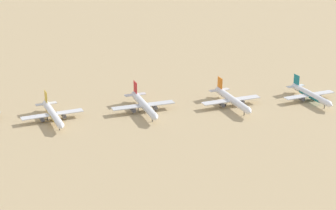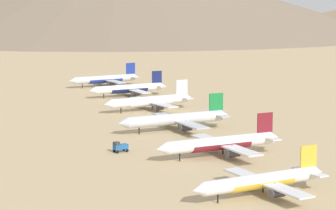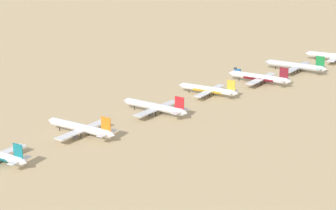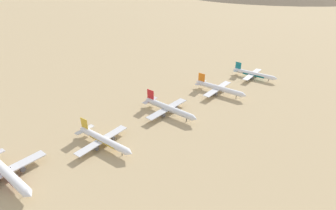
{
  "view_description": "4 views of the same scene",
  "coord_description": "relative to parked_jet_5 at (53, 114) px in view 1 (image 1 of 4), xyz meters",
  "views": [
    {
      "loc": [
        325.52,
        7.94,
        127.18
      ],
      "look_at": [
        22.64,
        112.57,
        6.31
      ],
      "focal_mm": 63.47,
      "sensor_mm": 36.0,
      "label": 1
    },
    {
      "loc": [
        109.49,
        207.15,
        53.69
      ],
      "look_at": [
        -16.34,
        -73.99,
        6.7
      ],
      "focal_mm": 74.49,
      "sensor_mm": 36.0,
      "label": 2
    },
    {
      "loc": [
        -181.84,
        358.58,
        101.91
      ],
      "look_at": [
        10.53,
        92.15,
        4.18
      ],
      "focal_mm": 61.95,
      "sensor_mm": 36.0,
      "label": 3
    },
    {
      "loc": [
        119.22,
        -22.4,
        91.55
      ],
      "look_at": [
        10.03,
        104.25,
        4.55
      ],
      "focal_mm": 28.36,
      "sensor_mm": 36.0,
      "label": 4
    }
  ],
  "objects": [
    {
      "name": "parked_jet_5",
      "position": [
        0.0,
        0.0,
        0.0
      ],
      "size": [
        43.66,
        35.52,
        12.59
      ],
      "color": "white",
      "rests_on": "ground"
    },
    {
      "name": "parked_jet_6",
      "position": [
        3.67,
        52.65,
        0.35
      ],
      "size": [
        46.62,
        37.77,
        13.48
      ],
      "color": "silver",
      "rests_on": "ground"
    },
    {
      "name": "parked_jet_7",
      "position": [
        12.26,
        105.42,
        0.29
      ],
      "size": [
        46.12,
        37.43,
        13.31
      ],
      "color": "white",
      "rests_on": "ground"
    },
    {
      "name": "parked_jet_8",
      "position": [
        19.02,
        155.39,
        -0.09
      ],
      "size": [
        42.67,
        34.69,
        12.3
      ],
      "color": "white",
      "rests_on": "ground"
    }
  ]
}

